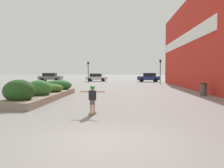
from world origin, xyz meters
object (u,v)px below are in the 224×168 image
Objects in this scene: skateboard at (92,113)px; car_center_right at (97,77)px; skateboarder at (92,96)px; car_leftmost at (50,77)px; trash_bin at (203,89)px; traffic_light_right at (160,67)px; car_center_left at (149,77)px; traffic_light_left at (88,68)px.

skateboard is 0.17× the size of car_center_right.
skateboarder is 0.26× the size of car_leftmost.
trash_bin is 0.25× the size of traffic_light_right.
trash_bin is 25.94m from car_center_left.
traffic_light_right is at bearing -164.12° from car_center_left.
skateboarder is 36.80m from car_center_right.
traffic_light_right is at bearing -3.55° from traffic_light_left.
trash_bin is at bearing -61.05° from traffic_light_left.
car_center_left is (-1.71, 25.88, 0.35)m from trash_bin.
skateboard is 30.89m from traffic_light_left.
car_center_left is at bearing 105.88° from traffic_light_right.
trash_bin is (7.32, 8.71, 0.41)m from skateboard.
traffic_light_left reaches higher than car_center_right.
trash_bin is at bearing 57.56° from skateboard.
trash_bin is at bearing -89.13° from traffic_light_right.
skateboard is 36.80m from car_center_right.
car_center_right is at bearing 83.69° from traffic_light_left.
skateboarder is 30.58m from traffic_light_right.
traffic_light_left is (-12.02, 21.73, 1.88)m from trash_bin.
skateboarder is at bearing 19.51° from car_leftmost.
car_center_right is at bearing 103.86° from skateboard.
traffic_light_right reaches higher than traffic_light_left.
skateboard is at bearing -81.22° from traffic_light_left.
trash_bin is (7.32, 8.71, -0.31)m from skateboarder.
traffic_light_left is (7.96, -5.29, 1.53)m from car_leftmost.
car_center_left is at bearing 93.77° from trash_bin.
traffic_light_left reaches higher than car_center_left.
car_leftmost is 1.08× the size of car_center_right.
car_leftmost is 18.31m from car_center_left.
car_leftmost reaches higher than skateboard.
car_center_left reaches higher than trash_bin.
car_leftmost is at bearing 117.09° from skateboard.
trash_bin is 0.22× the size of car_leftmost.
skateboard is 0.17× the size of car_center_left.
trash_bin is 24.91m from traffic_light_left.
traffic_light_right reaches higher than trash_bin.
car_center_right is (-9.64, 1.98, -0.07)m from car_center_left.
car_center_left is at bearing 78.38° from car_center_right.
trash_bin is 0.28× the size of traffic_light_left.
traffic_light_left is (-10.31, -4.15, 1.53)m from car_center_left.
skateboarder is (0.00, -0.00, 0.72)m from skateboard.
skateboarder is 0.30× the size of traffic_light_right.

